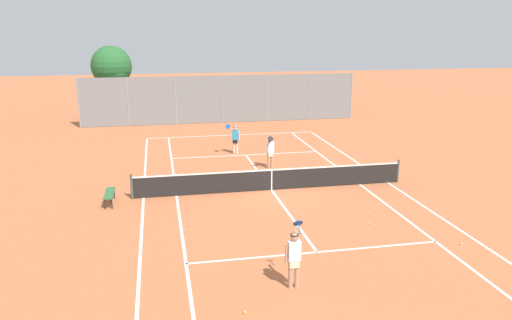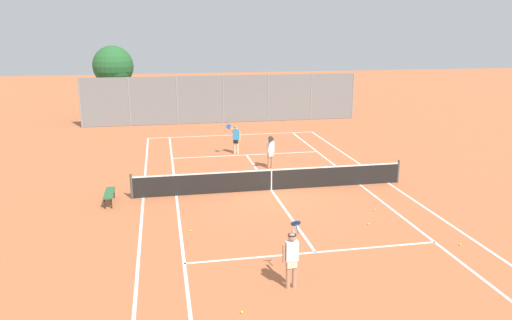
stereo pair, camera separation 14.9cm
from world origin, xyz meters
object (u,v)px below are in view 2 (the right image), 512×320
Objects in this scene: player_near_side at (292,256)px; loose_tennis_ball_2 at (460,244)px; loose_tennis_ball_3 at (191,231)px; tree_behind_left at (114,67)px; player_far_right at (271,151)px; courtside_bench at (109,194)px; loose_tennis_ball_1 at (375,210)px; loose_tennis_ball_0 at (242,312)px; loose_tennis_ball_4 at (369,224)px; tennis_net at (271,179)px; player_far_left at (236,138)px.

player_near_side reaches higher than loose_tennis_ball_2.
loose_tennis_ball_3 is 24.66m from tree_behind_left.
player_far_right is 8.49m from courtside_bench.
loose_tennis_ball_1 is at bearing -15.66° from courtside_bench.
loose_tennis_ball_1 is 1.00× the size of loose_tennis_ball_3.
loose_tennis_ball_0 is 8.77m from loose_tennis_ball_1.
tree_behind_left reaches higher than loose_tennis_ball_4.
tree_behind_left is at bearing 115.57° from loose_tennis_ball_2.
loose_tennis_ball_4 is at bearing -76.96° from player_far_right.
player_far_right is (0.73, 3.46, 0.42)m from tennis_net.
player_far_left is (0.79, 15.15, 0.00)m from player_near_side.
loose_tennis_ball_1 is at bearing -63.92° from tree_behind_left.
courtside_bench is at bearing 164.34° from loose_tennis_ball_1.
player_near_side is 26.88× the size of loose_tennis_ball_4.
loose_tennis_ball_2 is (7.68, 2.62, 0.00)m from loose_tennis_ball_0.
player_far_right reaches higher than courtside_bench.
player_far_right is 8.73m from loose_tennis_ball_3.
tennis_net is 8.00× the size of courtside_bench.
loose_tennis_ball_2 is at bearing -54.61° from tennis_net.
loose_tennis_ball_0 is 30.13m from tree_behind_left.
loose_tennis_ball_2 is at bearing -18.17° from loose_tennis_ball_3.
loose_tennis_ball_0 is (-2.33, -16.17, -0.89)m from player_far_left.
tree_behind_left reaches higher than player_far_right.
loose_tennis_ball_0 is 7.29m from loose_tennis_ball_4.
loose_tennis_ball_3 is 1.00× the size of loose_tennis_ball_4.
player_near_side is (-1.33, -8.39, 0.42)m from tennis_net.
player_near_side and player_far_left have the same top height.
player_far_right reaches higher than loose_tennis_ball_1.
player_near_side is at bearing 33.60° from loose_tennis_ball_0.
loose_tennis_ball_0 is at bearing -146.40° from player_near_side.
player_near_side reaches higher than tennis_net.
tennis_net is 5.50m from loose_tennis_ball_3.
player_far_right is 1.18× the size of courtside_bench.
loose_tennis_ball_0 is (-3.59, -12.87, -0.89)m from player_far_right.
loose_tennis_ball_2 is at bearing -67.93° from loose_tennis_ball_1.
courtside_bench is (-3.95, 9.00, 0.38)m from loose_tennis_ball_0.
tree_behind_left reaches higher than player_near_side.
courtside_bench reaches higher than loose_tennis_ball_1.
loose_tennis_ball_0 is at bearing -98.18° from player_far_left.
loose_tennis_ball_1 and loose_tennis_ball_3 have the same top height.
courtside_bench is at bearing -152.85° from player_far_right.
player_far_left is at bearing 87.00° from player_near_side.
loose_tennis_ball_3 is (-4.51, -7.42, -0.89)m from player_far_right.
loose_tennis_ball_0 is at bearing -80.37° from loose_tennis_ball_3.
player_near_side reaches higher than courtside_bench.
player_far_right is (1.26, -3.30, 0.00)m from player_far_left.
tree_behind_left is at bearing 113.30° from loose_tennis_ball_4.
player_near_side is 1.18× the size of courtside_bench.
player_far_right is at bearing -62.20° from tree_behind_left.
tree_behind_left is (-8.73, 16.55, 3.04)m from player_far_right.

